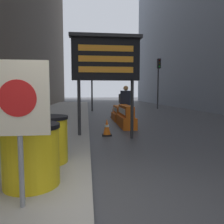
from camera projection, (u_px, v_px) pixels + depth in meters
The scene contains 13 objects.
ground_plane at pixel (93, 214), 2.68m from camera, with size 120.00×120.00×0.00m, color #3F3F42.
barrel_drum_foreground at pixel (31, 155), 3.17m from camera, with size 0.83×0.83×0.90m.
barrel_drum_middle at pixel (47, 139), 4.22m from camera, with size 0.83×0.83×0.90m.
warning_sign at pixel (18, 107), 2.47m from camera, with size 0.70×0.08×1.71m.
message_board at pixel (106, 60), 6.79m from camera, with size 2.23×0.36×3.25m.
jersey_barrier_orange_far at pixel (126, 117), 9.47m from camera, with size 0.57×2.09×0.93m.
jersey_barrier_orange_near at pixel (119, 114), 11.61m from camera, with size 0.62×1.71×0.77m.
traffic_cone_near at pixel (107, 127), 7.53m from camera, with size 0.33×0.33×0.59m.
traffic_cone_mid at pixel (113, 112), 13.02m from camera, with size 0.35×0.35×0.63m.
traffic_light_near_curb at pixel (92, 74), 16.98m from camera, with size 0.28×0.44×4.02m.
traffic_light_far_side at pixel (159, 73), 19.36m from camera, with size 0.28×0.45×4.44m.
pedestrian_worker at pixel (122, 100), 14.91m from camera, with size 0.43×0.27×1.59m.
pedestrian_passerby at pixel (126, 101), 10.74m from camera, with size 0.55×0.45×1.81m.
Camera 1 is at (-0.06, -2.57, 1.49)m, focal length 35.00 mm.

